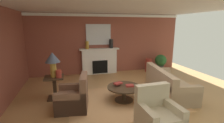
% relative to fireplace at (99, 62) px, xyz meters
% --- Properties ---
extents(ground_plane, '(8.85, 8.85, 0.00)m').
position_rel_fireplace_xyz_m(ground_plane, '(0.32, -3.13, -0.57)').
color(ground_plane, tan).
extents(wall_fireplace, '(7.41, 0.12, 2.75)m').
position_rel_fireplace_xyz_m(wall_fireplace, '(0.32, 0.21, 0.81)').
color(wall_fireplace, brown).
rests_on(wall_fireplace, ground_plane).
extents(ceiling_panel, '(7.41, 7.16, 0.06)m').
position_rel_fireplace_xyz_m(ceiling_panel, '(0.32, -2.83, 2.21)').
color(ceiling_panel, white).
extents(crown_moulding, '(7.41, 0.08, 0.12)m').
position_rel_fireplace_xyz_m(crown_moulding, '(0.32, 0.13, 2.10)').
color(crown_moulding, white).
extents(area_rug, '(3.23, 2.29, 0.01)m').
position_rel_fireplace_xyz_m(area_rug, '(0.17, -2.98, -0.56)').
color(area_rug, tan).
rests_on(area_rug, ground_plane).
extents(fireplace, '(1.80, 0.35, 1.20)m').
position_rel_fireplace_xyz_m(fireplace, '(0.00, 0.00, 0.00)').
color(fireplace, white).
rests_on(fireplace, ground_plane).
extents(mantel_mirror, '(1.13, 0.04, 0.93)m').
position_rel_fireplace_xyz_m(mantel_mirror, '(-0.00, 0.12, 1.25)').
color(mantel_mirror, silver).
extents(sofa, '(1.20, 2.21, 0.85)m').
position_rel_fireplace_xyz_m(sofa, '(1.74, -2.87, -0.27)').
color(sofa, tan).
rests_on(sofa, ground_plane).
extents(armchair_near_window, '(0.92, 0.92, 0.95)m').
position_rel_fireplace_xyz_m(armchair_near_window, '(-1.30, -3.11, -0.26)').
color(armchair_near_window, brown).
rests_on(armchair_near_window, ground_plane).
extents(armchair_facing_fireplace, '(0.83, 0.83, 0.95)m').
position_rel_fireplace_xyz_m(armchair_facing_fireplace, '(0.40, -4.50, -0.26)').
color(armchair_facing_fireplace, '#C1B293').
rests_on(armchair_facing_fireplace, ground_plane).
extents(coffee_table, '(1.00, 1.00, 0.45)m').
position_rel_fireplace_xyz_m(coffee_table, '(0.17, -2.98, -0.23)').
color(coffee_table, '#3D2D1E').
rests_on(coffee_table, ground_plane).
extents(side_table, '(0.56, 0.56, 0.70)m').
position_rel_fireplace_xyz_m(side_table, '(-1.83, -2.28, -0.17)').
color(side_table, '#3D2D1E').
rests_on(side_table, ground_plane).
extents(table_lamp, '(0.44, 0.44, 0.75)m').
position_rel_fireplace_xyz_m(table_lamp, '(-1.83, -2.28, 0.66)').
color(table_lamp, '#B28E38').
rests_on(table_lamp, side_table).
extents(vase_mantel_left, '(0.15, 0.15, 0.34)m').
position_rel_fireplace_xyz_m(vase_mantel_left, '(-0.55, -0.05, 0.80)').
color(vase_mantel_left, '#B7892D').
rests_on(vase_mantel_left, fireplace).
extents(vase_on_side_table, '(0.17, 0.17, 0.23)m').
position_rel_fireplace_xyz_m(vase_on_side_table, '(-1.68, -2.40, 0.25)').
color(vase_on_side_table, '#9E3328').
rests_on(vase_on_side_table, side_table).
extents(vase_tall_corner, '(0.32, 0.32, 0.64)m').
position_rel_fireplace_xyz_m(vase_tall_corner, '(2.38, -0.30, -0.25)').
color(vase_tall_corner, '#9E3328').
rests_on(vase_tall_corner, ground_plane).
extents(vase_mantel_right, '(0.18, 0.18, 0.41)m').
position_rel_fireplace_xyz_m(vase_mantel_right, '(0.55, -0.05, 0.84)').
color(vase_mantel_right, black).
rests_on(vase_mantel_right, fireplace).
extents(book_red_cover, '(0.24, 0.19, 0.05)m').
position_rel_fireplace_xyz_m(book_red_cover, '(0.33, -3.02, -0.09)').
color(book_red_cover, maroon).
rests_on(book_red_cover, coffee_table).
extents(book_art_folio, '(0.28, 0.23, 0.04)m').
position_rel_fireplace_xyz_m(book_art_folio, '(0.02, -2.87, -0.04)').
color(book_art_folio, maroon).
rests_on(book_art_folio, coffee_table).
extents(potted_plant, '(0.56, 0.56, 0.83)m').
position_rel_fireplace_xyz_m(potted_plant, '(2.98, -0.37, -0.07)').
color(potted_plant, '#333333').
rests_on(potted_plant, ground_plane).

